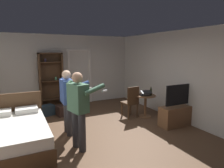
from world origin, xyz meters
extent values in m
plane|color=brown|center=(0.00, 0.00, 0.00)|extent=(7.28, 7.28, 0.00)
cube|color=beige|center=(0.00, 3.37, 1.32)|extent=(5.65, 0.12, 2.65)
cube|color=beige|center=(2.77, 0.00, 1.32)|extent=(0.12, 6.86, 2.65)
cube|color=white|center=(0.24, 3.29, 1.02)|extent=(0.08, 0.08, 2.05)
cube|color=white|center=(1.09, 3.29, 1.02)|extent=(0.08, 0.08, 2.05)
cube|color=white|center=(0.67, 3.29, 2.09)|extent=(0.93, 0.08, 0.08)
cube|color=#4C331E|center=(-1.69, 0.26, 0.17)|extent=(1.32, 2.05, 0.35)
cube|color=silver|center=(-1.69, 0.26, 0.46)|extent=(1.26, 1.99, 0.22)
cube|color=#4C331E|center=(-1.69, 1.24, 0.51)|extent=(1.32, 0.08, 1.02)
cube|color=white|center=(-1.40, 0.98, 0.63)|extent=(0.50, 0.34, 0.12)
cube|color=#4C331E|center=(-0.84, 3.11, 1.00)|extent=(0.06, 0.32, 2.00)
cube|color=#4C331E|center=(-0.06, 3.11, 1.00)|extent=(0.06, 0.32, 2.00)
cube|color=#4C331E|center=(-0.45, 3.11, 1.98)|extent=(0.83, 0.32, 0.04)
cube|color=#4C331E|center=(-0.45, 3.26, 1.00)|extent=(0.83, 0.02, 2.00)
cube|color=#4C331E|center=(-0.45, 3.11, 0.33)|extent=(0.77, 0.32, 0.03)
cube|color=#4C331E|center=(-0.45, 3.11, 1.00)|extent=(0.77, 0.32, 0.03)
cylinder|color=#5AA374|center=(-0.29, 3.11, 1.07)|extent=(0.07, 0.07, 0.12)
cube|color=#4C331E|center=(-0.45, 3.11, 1.66)|extent=(0.77, 0.32, 0.03)
cylinder|color=#483C5F|center=(-0.62, 3.11, 1.73)|extent=(0.06, 0.06, 0.11)
cube|color=brown|center=(2.41, -0.20, 0.27)|extent=(1.13, 0.40, 0.55)
cube|color=black|center=(2.41, -0.22, 0.87)|extent=(0.96, 0.05, 0.56)
cube|color=#553573|center=(2.41, -0.19, 0.87)|extent=(0.90, 0.01, 0.50)
cylinder|color=brown|center=(1.98, 0.77, 0.33)|extent=(0.08, 0.08, 0.67)
cylinder|color=brown|center=(1.98, 0.77, 0.01)|extent=(0.38, 0.38, 0.03)
cylinder|color=brown|center=(1.98, 0.77, 0.68)|extent=(0.63, 0.63, 0.03)
cube|color=black|center=(1.95, 0.77, 0.71)|extent=(0.36, 0.29, 0.02)
cube|color=black|center=(1.92, 0.66, 0.82)|extent=(0.36, 0.26, 0.08)
cube|color=navy|center=(1.93, 0.66, 0.82)|extent=(0.32, 0.22, 0.06)
cylinder|color=#2B3218|center=(2.12, 0.69, 0.80)|extent=(0.06, 0.06, 0.21)
cylinder|color=#2B3218|center=(2.12, 0.69, 0.93)|extent=(0.03, 0.03, 0.05)
cylinder|color=#4C331E|center=(1.68, 1.14, 0.23)|extent=(0.04, 0.04, 0.45)
cylinder|color=#4C331E|center=(1.34, 1.11, 0.23)|extent=(0.04, 0.04, 0.45)
cylinder|color=#4C331E|center=(1.71, 0.81, 0.23)|extent=(0.04, 0.04, 0.45)
cylinder|color=#4C331E|center=(1.37, 0.77, 0.23)|extent=(0.04, 0.04, 0.45)
cube|color=#4C331E|center=(1.52, 0.96, 0.47)|extent=(0.46, 0.46, 0.04)
cube|color=#4C331E|center=(1.54, 0.79, 0.74)|extent=(0.42, 0.08, 0.50)
cylinder|color=#333338|center=(-0.51, -0.15, 0.41)|extent=(0.15, 0.15, 0.82)
cylinder|color=#333338|center=(-0.45, -0.40, 0.41)|extent=(0.15, 0.15, 0.82)
cube|color=#3F664C|center=(-0.48, -0.28, 1.11)|extent=(0.36, 0.51, 0.58)
sphere|color=tan|center=(-0.48, -0.28, 1.52)|extent=(0.22, 0.22, 0.22)
cylinder|color=#3F664C|center=(-0.45, -0.01, 1.21)|extent=(0.34, 0.16, 0.47)
cylinder|color=#3F664C|center=(-0.19, -0.47, 1.29)|extent=(0.49, 0.20, 0.20)
cube|color=white|center=(0.04, -0.44, 1.23)|extent=(0.13, 0.06, 0.04)
cylinder|color=#333338|center=(-0.49, 0.73, 0.40)|extent=(0.15, 0.15, 0.80)
cylinder|color=#333338|center=(-0.49, 0.46, 0.40)|extent=(0.15, 0.15, 0.80)
cube|color=#334C8C|center=(-0.49, 0.59, 1.08)|extent=(0.27, 0.48, 0.57)
sphere|color=#D8AD8C|center=(-0.49, 0.59, 1.49)|extent=(0.22, 0.22, 0.22)
cylinder|color=#334C8C|center=(-0.40, 0.85, 1.18)|extent=(0.32, 0.09, 0.46)
cylinder|color=#334C8C|center=(-0.26, 0.32, 1.24)|extent=(0.48, 0.10, 0.23)
cube|color=white|center=(-0.02, 0.30, 1.17)|extent=(0.12, 0.04, 0.04)
cube|color=#1E2D38|center=(-0.79, 2.29, 0.16)|extent=(0.56, 0.45, 0.33)
cube|color=black|center=(-0.25, 2.08, 0.16)|extent=(0.54, 0.45, 0.33)
camera|label=1|loc=(-1.58, -4.02, 2.04)|focal=31.17mm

